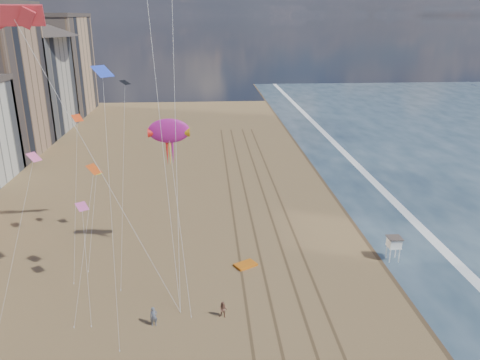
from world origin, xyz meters
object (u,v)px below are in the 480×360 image
kite_flyer_a (154,317)px  lifeguard_stand (394,243)px  grounded_kite (246,265)px  show_kite (169,131)px  kite_flyer_b (223,310)px

kite_flyer_a → lifeguard_stand: bearing=5.9°
grounded_kite → kite_flyer_a: 13.51m
grounded_kite → kite_flyer_a: (-9.08, -9.98, 0.80)m
grounded_kite → show_kite: bearing=132.2°
show_kite → kite_flyer_b: (5.08, -11.71, -14.08)m
grounded_kite → kite_flyer_b: (-2.83, -9.21, 0.68)m
lifeguard_stand → kite_flyer_a: lifeguard_stand is taller
kite_flyer_a → kite_flyer_b: kite_flyer_a is taller
grounded_kite → kite_flyer_a: size_ratio=1.25×
show_kite → grounded_kite: bearing=-17.6°
lifeguard_stand → grounded_kite: size_ratio=1.22×
lifeguard_stand → show_kite: show_kite is taller
lifeguard_stand → grounded_kite: lifeguard_stand is taller
kite_flyer_a → grounded_kite: bearing=32.3°
kite_flyer_a → kite_flyer_b: 6.30m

